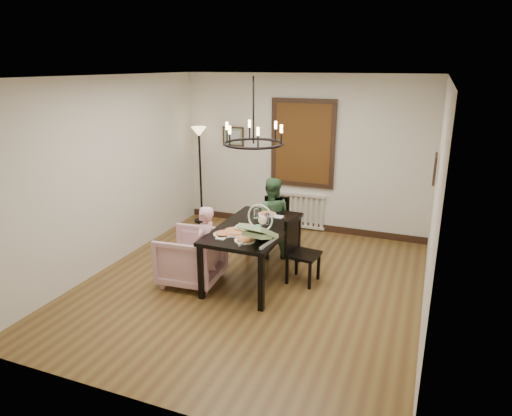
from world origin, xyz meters
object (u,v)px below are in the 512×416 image
Objects in this scene: chair_right at (304,251)px; drinking_glass at (267,220)px; chair_far at (274,227)px; elderly_woman at (205,254)px; baby_bouncer at (259,229)px; armchair at (191,257)px; seated_man at (271,224)px; dining_table at (254,232)px; floor_lamp at (201,177)px.

chair_right reaches higher than drinking_glass.
chair_right reaches higher than chair_far.
elderly_woman reaches higher than chair_far.
chair_far is 1.59m from baby_bouncer.
seated_man reaches higher than armchair.
seated_man is at bearing 104.98° from drinking_glass.
seated_man reaches higher than elderly_woman.
baby_bouncer is at bearing -78.78° from drinking_glass.
seated_man is 0.81m from drinking_glass.
elderly_woman is at bearing 54.50° from seated_man.
armchair is 1.21m from baby_bouncer.
armchair is (-0.78, -0.41, -0.34)m from dining_table.
chair_right is 0.98× the size of elderly_woman.
drinking_glass is (-0.13, 0.66, -0.10)m from baby_bouncer.
armchair is 0.27m from elderly_woman.
chair_far is at bearing 161.41° from elderly_woman.
dining_table is 0.73m from elderly_woman.
drinking_glass is (0.92, 0.56, 0.49)m from armchair.
floor_lamp is (-2.54, 1.78, 0.43)m from chair_right.
baby_bouncer reaches higher than drinking_glass.
baby_bouncer is at bearing -49.06° from floor_lamp.
chair_far is 0.98× the size of chair_right.
armchair is at bearing -177.46° from baby_bouncer.
baby_bouncer is at bearing 86.48° from elderly_woman.
floor_lamp is at bearing 61.65° from chair_right.
chair_far is 0.86× the size of seated_man.
drinking_glass is at bearing 116.54° from armchair.
drinking_glass is at bearing 132.45° from elderly_woman.
floor_lamp reaches higher than drinking_glass.
seated_man is at bearing -30.89° from floor_lamp.
dining_table is at bearing -46.31° from floor_lamp.
drinking_glass is (0.19, -0.72, 0.33)m from seated_man.
dining_table is 1.59× the size of seated_man.
floor_lamp is at bearing 138.07° from drinking_glass.
seated_man is at bearing -108.51° from chair_far.
elderly_woman is (-0.53, -0.45, -0.23)m from dining_table.
armchair is 2.65m from floor_lamp.
baby_bouncer is 3.82× the size of drinking_glass.
chair_right is 1.15× the size of armchair.
elderly_woman is at bearing -116.55° from chair_far.
elderly_woman is 1.85× the size of baby_bouncer.
chair_right is 3.13m from floor_lamp.
seated_man reaches higher than drinking_glass.
floor_lamp is (-1.86, 1.95, 0.19)m from dining_table.
drinking_glass is at bearing -41.93° from floor_lamp.
floor_lamp is at bearing 133.92° from dining_table.
baby_bouncer is at bearing -61.66° from dining_table.
seated_man is at bearing 111.31° from baby_bouncer.
baby_bouncer is (0.81, -0.07, 0.49)m from elderly_woman.
elderly_woman is 2.77m from floor_lamp.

